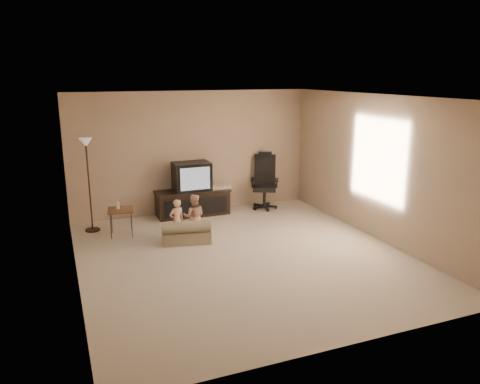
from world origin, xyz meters
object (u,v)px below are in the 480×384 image
at_px(tv_stand, 193,193).
at_px(side_table, 120,210).
at_px(floor_lamp, 87,164).
at_px(toddler_right, 194,216).
at_px(toddler_left, 177,221).
at_px(child_sofa, 186,233).
at_px(office_chair, 265,188).

bearing_deg(tv_stand, side_table, -154.04).
distance_m(floor_lamp, toddler_right, 2.15).
bearing_deg(floor_lamp, toddler_left, -41.87).
height_order(side_table, child_sofa, side_table).
bearing_deg(toddler_left, floor_lamp, -56.95).
distance_m(office_chair, child_sofa, 2.62).
relative_size(side_table, floor_lamp, 0.38).
bearing_deg(office_chair, side_table, -141.86).
bearing_deg(side_table, office_chair, 12.10).
bearing_deg(side_table, toddler_right, -27.97).
distance_m(side_table, toddler_left, 1.11).
bearing_deg(side_table, toddler_left, -40.21).
distance_m(tv_stand, toddler_right, 1.42).
xyz_separation_m(floor_lamp, toddler_right, (1.64, -1.09, -0.86)).
bearing_deg(floor_lamp, toddler_right, -33.46).
height_order(office_chair, toddler_left, office_chair).
relative_size(tv_stand, office_chair, 1.28).
xyz_separation_m(tv_stand, child_sofa, (-0.57, -1.53, -0.29)).
height_order(tv_stand, toddler_left, tv_stand).
bearing_deg(tv_stand, toddler_left, -115.57).
distance_m(tv_stand, child_sofa, 1.66).
xyz_separation_m(side_table, toddler_right, (1.18, -0.62, -0.08)).
distance_m(child_sofa, toddler_right, 0.34).
relative_size(floor_lamp, toddler_left, 2.26).
bearing_deg(child_sofa, office_chair, 45.07).
distance_m(floor_lamp, toddler_left, 1.97).
bearing_deg(toddler_right, tv_stand, -85.38).
height_order(side_table, floor_lamp, floor_lamp).
distance_m(side_table, child_sofa, 1.30).
height_order(floor_lamp, child_sofa, floor_lamp).
distance_m(child_sofa, toddler_left, 0.27).
distance_m(tv_stand, floor_lamp, 2.19).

